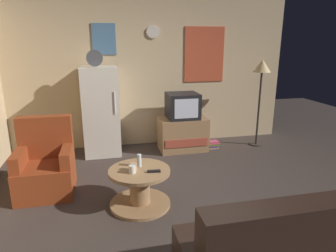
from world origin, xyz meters
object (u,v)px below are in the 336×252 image
(mug_ceramic_tan, at_px, (134,167))
(standing_lamp, at_px, (262,73))
(tv_stand, at_px, (183,134))
(remote_control, at_px, (154,171))
(fridge, at_px, (101,111))
(wine_glass, at_px, (139,160))
(coffee_table, at_px, (140,188))
(crt_tv, at_px, (183,106))
(mug_ceramic_white, at_px, (132,169))
(book_stack, at_px, (213,144))
(armchair, at_px, (46,167))

(mug_ceramic_tan, bearing_deg, standing_lamp, 34.23)
(tv_stand, xyz_separation_m, remote_control, (-0.86, -1.86, 0.18))
(fridge, xyz_separation_m, wine_glass, (0.41, -1.80, -0.22))
(fridge, height_order, coffee_table, fridge)
(tv_stand, bearing_deg, crt_tv, -174.42)
(wine_glass, bearing_deg, mug_ceramic_tan, -126.60)
(crt_tv, relative_size, mug_ceramic_tan, 6.00)
(coffee_table, distance_m, wine_glass, 0.32)
(crt_tv, distance_m, coffee_table, 2.10)
(mug_ceramic_white, distance_m, book_stack, 2.46)
(tv_stand, relative_size, crt_tv, 1.56)
(coffee_table, distance_m, mug_ceramic_white, 0.30)
(crt_tv, xyz_separation_m, armchair, (-2.13, -1.13, -0.47))
(book_stack, bearing_deg, tv_stand, 172.86)
(tv_stand, relative_size, armchair, 0.88)
(coffee_table, xyz_separation_m, mug_ceramic_white, (-0.09, -0.08, 0.28))
(book_stack, bearing_deg, armchair, -158.59)
(crt_tv, distance_m, remote_control, 2.07)
(coffee_table, height_order, mug_ceramic_white, mug_ceramic_white)
(fridge, relative_size, mug_ceramic_white, 19.67)
(mug_ceramic_white, height_order, armchair, armchair)
(coffee_table, bearing_deg, crt_tv, 60.38)
(fridge, bearing_deg, armchair, -119.89)
(crt_tv, bearing_deg, standing_lamp, -2.38)
(coffee_table, distance_m, mug_ceramic_tan, 0.28)
(mug_ceramic_white, distance_m, mug_ceramic_tan, 0.07)
(wine_glass, bearing_deg, standing_lamp, 33.36)
(tv_stand, height_order, book_stack, tv_stand)
(coffee_table, bearing_deg, standing_lamp, 34.78)
(standing_lamp, bearing_deg, tv_stand, 177.56)
(armchair, bearing_deg, mug_ceramic_white, -34.00)
(book_stack, bearing_deg, mug_ceramic_tan, -134.04)
(wine_glass, relative_size, mug_ceramic_white, 1.67)
(remote_control, bearing_deg, mug_ceramic_tan, 162.84)
(coffee_table, bearing_deg, wine_glass, 81.88)
(remote_control, bearing_deg, armchair, 156.42)
(crt_tv, relative_size, coffee_table, 0.75)
(standing_lamp, relative_size, armchair, 1.66)
(remote_control, bearing_deg, crt_tv, 71.70)
(fridge, bearing_deg, mug_ceramic_tan, -80.11)
(standing_lamp, height_order, mug_ceramic_white, standing_lamp)
(tv_stand, xyz_separation_m, wine_glass, (-0.99, -1.66, 0.24))
(tv_stand, relative_size, mug_ceramic_white, 9.33)
(mug_ceramic_tan, bearing_deg, tv_stand, 58.71)
(standing_lamp, xyz_separation_m, coffee_table, (-2.44, -1.70, -1.13))
(crt_tv, bearing_deg, coffee_table, -119.62)
(wine_glass, relative_size, book_stack, 0.72)
(standing_lamp, relative_size, book_stack, 7.61)
(mug_ceramic_white, bearing_deg, standing_lamp, 35.00)
(tv_stand, distance_m, coffee_table, 2.03)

